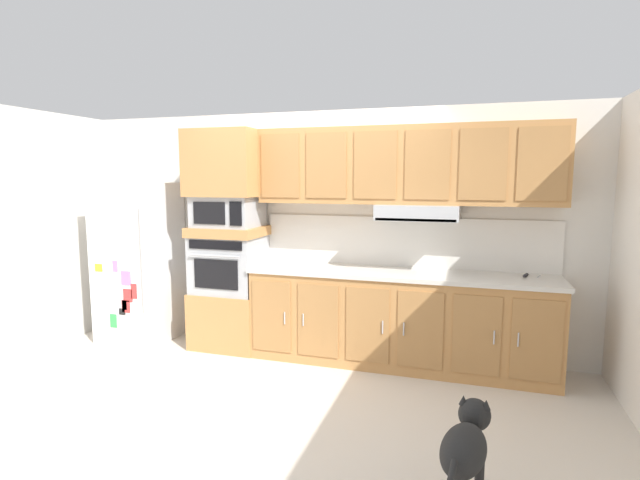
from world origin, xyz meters
TOP-DOWN VIEW (x-y plane):
  - ground_plane at (0.00, 0.00)m, footprint 9.60×9.60m
  - back_kitchen_wall at (0.00, 1.11)m, footprint 6.20×0.12m
  - side_panel_left at (-2.80, 0.00)m, footprint 0.12×7.10m
  - refrigerator at (-2.02, 0.68)m, footprint 0.76×0.73m
  - oven_base_cabinet at (-0.92, 0.75)m, footprint 0.74×0.62m
  - built_in_oven at (-0.92, 0.75)m, footprint 0.70×0.62m
  - appliance_mid_shelf at (-0.92, 0.75)m, footprint 0.74×0.62m
  - microwave at (-0.92, 0.75)m, footprint 0.64×0.54m
  - appliance_upper_cabinet at (-0.92, 0.75)m, footprint 0.74×0.62m
  - lower_cabinet_run at (0.89, 0.75)m, footprint 2.88×0.63m
  - countertop_slab at (0.89, 0.75)m, footprint 2.92×0.64m
  - backsplash_panel at (0.89, 1.04)m, footprint 2.92×0.02m
  - upper_cabinet_with_hood at (0.90, 0.87)m, footprint 2.88×0.48m
  - screwdriver at (2.03, 0.85)m, footprint 0.16×0.14m
  - dog at (1.55, -1.36)m, footprint 0.30×0.75m

SIDE VIEW (x-z plane):
  - ground_plane at x=0.00m, z-range 0.00..0.00m
  - oven_base_cabinet at x=-0.92m, z-range 0.00..0.60m
  - dog at x=1.55m, z-range 0.12..0.73m
  - lower_cabinet_run at x=0.89m, z-range 0.00..0.88m
  - refrigerator at x=-2.02m, z-range 0.00..1.76m
  - countertop_slab at x=0.89m, z-range 0.88..0.92m
  - built_in_oven at x=-0.92m, z-range 0.60..1.20m
  - screwdriver at x=2.03m, z-range 0.92..0.95m
  - backsplash_panel at x=0.89m, z-range 0.92..1.42m
  - back_kitchen_wall at x=0.00m, z-range 0.00..2.50m
  - side_panel_left at x=-2.80m, z-range 0.00..2.50m
  - appliance_mid_shelf at x=-0.92m, z-range 1.20..1.30m
  - microwave at x=-0.92m, z-range 1.30..1.62m
  - upper_cabinet_with_hood at x=0.90m, z-range 1.46..2.34m
  - appliance_upper_cabinet at x=-0.92m, z-range 1.62..2.30m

